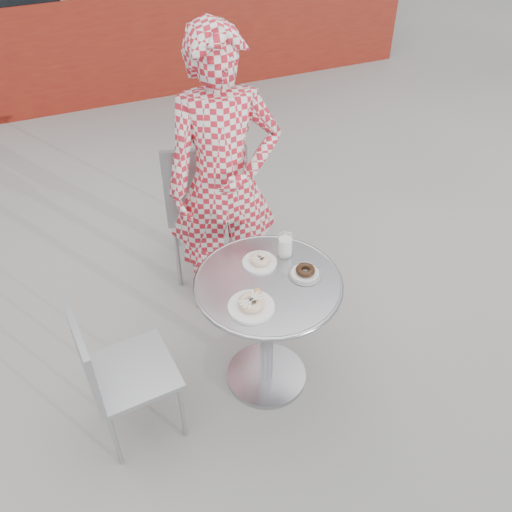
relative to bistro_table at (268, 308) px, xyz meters
name	(u,v)px	position (x,y,z in m)	size (l,w,h in m)	color
ground	(264,381)	(-0.02, -0.02, -0.54)	(60.00, 60.00, 0.00)	#A8A5A0
bistro_table	(268,308)	(0.00, 0.00, 0.00)	(0.70, 0.70, 0.71)	#B0B0B5
chair_far	(207,227)	(0.01, 1.00, -0.23)	(0.57, 0.57, 0.98)	#9EA0A5
chair_left	(134,394)	(-0.70, -0.03, -0.29)	(0.42, 0.42, 0.80)	#9EA0A5
seated_person	(224,183)	(0.02, 0.67, 0.30)	(0.61, 0.40, 1.68)	#B51B2B
plate_far	(260,261)	(0.01, 0.14, 0.19)	(0.17, 0.17, 0.04)	white
plate_near	(251,304)	(-0.13, -0.12, 0.19)	(0.21, 0.21, 0.05)	white
plate_checker	(305,272)	(0.18, -0.01, 0.19)	(0.16, 0.16, 0.04)	white
milk_cup	(285,246)	(0.15, 0.15, 0.23)	(0.07, 0.07, 0.12)	white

